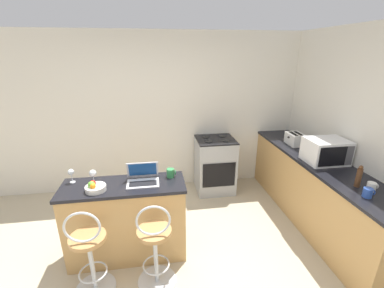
{
  "coord_description": "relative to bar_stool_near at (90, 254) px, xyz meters",
  "views": [
    {
      "loc": [
        0.03,
        -1.96,
        2.28
      ],
      "look_at": [
        0.55,
        1.46,
        1.03
      ],
      "focal_mm": 24.0,
      "sensor_mm": 36.0,
      "label": 1
    }
  ],
  "objects": [
    {
      "name": "wall_back",
      "position": [
        0.65,
        2.15,
        0.84
      ],
      "size": [
        12.0,
        0.06,
        2.6
      ],
      "color": "silver",
      "rests_on": "ground_plane"
    },
    {
      "name": "breakfast_bar",
      "position": [
        0.31,
        0.47,
        0.01
      ],
      "size": [
        1.33,
        0.48,
        0.93
      ],
      "color": "tan",
      "rests_on": "ground_plane"
    },
    {
      "name": "counter_right",
      "position": [
        2.82,
        0.76,
        0.01
      ],
      "size": [
        0.61,
        2.75,
        0.93
      ],
      "color": "tan",
      "rests_on": "ground_plane"
    },
    {
      "name": "bar_stool_near",
      "position": [
        0.0,
        0.0,
        0.0
      ],
      "size": [
        0.4,
        0.4,
        0.99
      ],
      "color": "silver",
      "rests_on": "ground_plane"
    },
    {
      "name": "bar_stool_far",
      "position": [
        0.62,
        0.0,
        0.0
      ],
      "size": [
        0.4,
        0.4,
        0.99
      ],
      "color": "silver",
      "rests_on": "ground_plane"
    },
    {
      "name": "laptop",
      "position": [
        0.52,
        0.51,
        0.53
      ],
      "size": [
        0.34,
        0.27,
        0.21
      ],
      "color": "silver",
      "rests_on": "breakfast_bar"
    },
    {
      "name": "microwave",
      "position": [
        2.83,
        0.69,
        0.62
      ],
      "size": [
        0.5,
        0.39,
        0.31
      ],
      "color": "white",
      "rests_on": "counter_right"
    },
    {
      "name": "toaster",
      "position": [
        2.8,
        1.37,
        0.56
      ],
      "size": [
        0.23,
        0.29,
        0.18
      ],
      "color": "silver",
      "rests_on": "counter_right"
    },
    {
      "name": "stove_range",
      "position": [
        1.66,
        1.81,
        0.01
      ],
      "size": [
        0.62,
        0.59,
        0.94
      ],
      "color": "#9EA3A8",
      "rests_on": "ground_plane"
    },
    {
      "name": "fruit_bowl",
      "position": [
        0.04,
        0.38,
        0.51
      ],
      "size": [
        0.21,
        0.21,
        0.11
      ],
      "color": "silver",
      "rests_on": "breakfast_bar"
    },
    {
      "name": "pepper_mill",
      "position": [
        2.77,
        0.05,
        0.59
      ],
      "size": [
        0.05,
        0.05,
        0.24
      ],
      "color": "#4C2D19",
      "rests_on": "counter_right"
    },
    {
      "name": "mug_green",
      "position": [
        0.83,
        0.57,
        0.52
      ],
      "size": [
        0.1,
        0.09,
        0.1
      ],
      "color": "#338447",
      "rests_on": "breakfast_bar"
    },
    {
      "name": "mug_white",
      "position": [
        2.85,
        -0.05,
        0.52
      ],
      "size": [
        0.1,
        0.09,
        0.09
      ],
      "color": "white",
      "rests_on": "counter_right"
    },
    {
      "name": "wine_glass_tall",
      "position": [
        -0.24,
        0.6,
        0.59
      ],
      "size": [
        0.06,
        0.06,
        0.16
      ],
      "color": "silver",
      "rests_on": "breakfast_bar"
    },
    {
      "name": "mug_blue",
      "position": [
        2.71,
        -0.15,
        0.52
      ],
      "size": [
        0.11,
        0.09,
        0.1
      ],
      "color": "#2D51AD",
      "rests_on": "counter_right"
    },
    {
      "name": "wine_glass_short",
      "position": [
        -0.0,
        0.54,
        0.59
      ],
      "size": [
        0.07,
        0.07,
        0.16
      ],
      "color": "silver",
      "rests_on": "breakfast_bar"
    }
  ]
}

